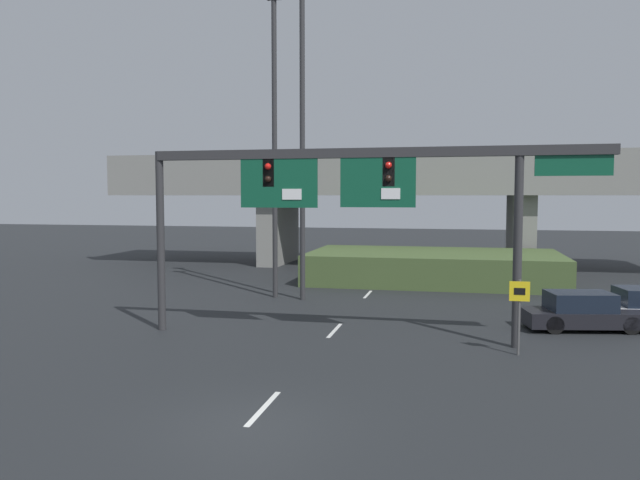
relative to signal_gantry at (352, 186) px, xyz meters
The scene contains 9 objects.
ground_plane 9.76m from the signal_gantry, 95.72° to the right, with size 160.00×160.00×0.00m, color black.
lane_markings 7.56m from the signal_gantry, 98.61° to the left, with size 0.14×27.72×0.01m.
signal_gantry is the anchor object (origin of this frame).
speed_limit_sign 6.53m from the signal_gantry, 10.55° to the right, with size 0.60×0.11×2.32m.
highway_light_pole_near 9.61m from the signal_gantry, 122.64° to the left, with size 0.70×0.36×14.19m.
highway_light_pole_far 9.28m from the signal_gantry, 115.62° to the left, with size 0.70×0.36×17.91m.
overpass_bridge 22.56m from the signal_gantry, 92.10° to the left, with size 39.29×7.63×7.64m.
grass_embankment 15.85m from the signal_gantry, 81.88° to the left, with size 13.88×7.70×1.67m.
parked_sedan_near_right 9.75m from the signal_gantry, 22.98° to the left, with size 4.54×2.53×1.37m.
Camera 1 is at (4.29, -12.32, 4.87)m, focal length 35.00 mm.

